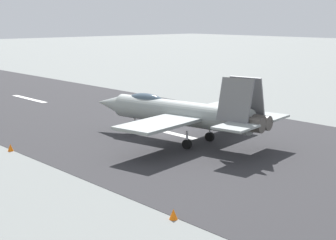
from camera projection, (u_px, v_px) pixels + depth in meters
ground_plane at (163, 131)px, 46.34m from camera, size 400.00×400.00×0.00m
runway_strip at (164, 131)px, 46.33m from camera, size 240.00×26.00×0.02m
fighter_jet at (180, 112)px, 42.07m from camera, size 17.59×15.12×5.66m
marker_cone_near at (173, 214)px, 26.15m from camera, size 0.44×0.44×0.55m
marker_cone_mid at (10, 148)px, 39.51m from camera, size 0.44×0.44×0.55m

